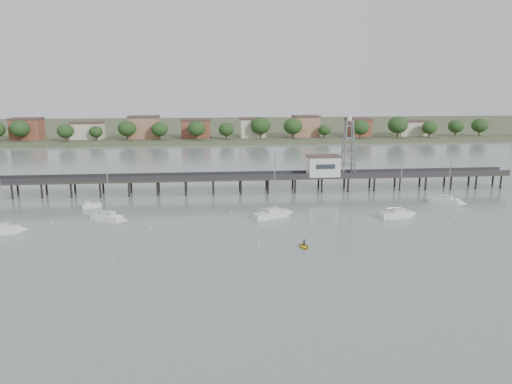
% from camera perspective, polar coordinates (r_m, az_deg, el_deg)
% --- Properties ---
extents(ground_plane, '(500.00, 500.00, 0.00)m').
position_cam_1_polar(ground_plane, '(70.90, -1.24, -10.53)').
color(ground_plane, slate).
rests_on(ground_plane, ground).
extents(pier, '(150.00, 5.00, 5.50)m').
position_cam_1_polar(pier, '(127.47, -3.36, 1.58)').
color(pier, '#2D2823').
rests_on(pier, ground).
extents(pier_building, '(8.40, 5.40, 5.30)m').
position_cam_1_polar(pier_building, '(130.37, 7.68, 3.01)').
color(pier_building, silver).
rests_on(pier_building, ground).
extents(lattice_tower, '(3.20, 3.20, 15.50)m').
position_cam_1_polar(lattice_tower, '(131.39, 10.51, 4.94)').
color(lattice_tower, slate).
rests_on(lattice_tower, ground).
extents(sailboat_e, '(7.44, 6.95, 13.08)m').
position_cam_1_polar(sailboat_e, '(124.34, 21.40, -1.03)').
color(sailboat_e, white).
rests_on(sailboat_e, ground).
extents(sailboat_c, '(9.11, 6.21, 14.59)m').
position_cam_1_polar(sailboat_c, '(105.22, 2.57, -2.50)').
color(sailboat_c, white).
rests_on(sailboat_c, ground).
extents(sailboat_b, '(8.07, 5.72, 13.10)m').
position_cam_1_polar(sailboat_b, '(105.48, -16.01, -2.93)').
color(sailboat_b, white).
rests_on(sailboat_b, ground).
extents(sailboat_a, '(7.50, 3.72, 12.01)m').
position_cam_1_polar(sailboat_a, '(104.46, -26.39, -3.91)').
color(sailboat_a, white).
rests_on(sailboat_a, ground).
extents(sailboat_d, '(8.07, 3.75, 12.89)m').
position_cam_1_polar(sailboat_d, '(109.08, 16.38, -2.46)').
color(sailboat_d, white).
rests_on(sailboat_d, ground).
extents(white_tender, '(4.46, 2.94, 1.61)m').
position_cam_1_polar(white_tender, '(118.66, -18.33, -1.48)').
color(white_tender, white).
rests_on(white_tender, ground).
extents(yellow_dinghy, '(2.16, 0.84, 2.95)m').
position_cam_1_polar(yellow_dinghy, '(86.40, 5.49, -6.32)').
color(yellow_dinghy, yellow).
rests_on(yellow_dinghy, ground).
extents(dinghy_occupant, '(0.79, 1.33, 0.30)m').
position_cam_1_polar(dinghy_occupant, '(86.40, 5.49, -6.32)').
color(dinghy_occupant, black).
rests_on(dinghy_occupant, ground).
extents(mooring_buoys, '(83.44, 24.12, 0.39)m').
position_cam_1_polar(mooring_buoys, '(101.83, 0.38, -3.31)').
color(mooring_buoys, beige).
rests_on(mooring_buoys, ground).
extents(far_shore, '(500.00, 170.00, 10.40)m').
position_cam_1_polar(far_shore, '(305.92, -4.72, 7.31)').
color(far_shore, '#475133').
rests_on(far_shore, ground).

